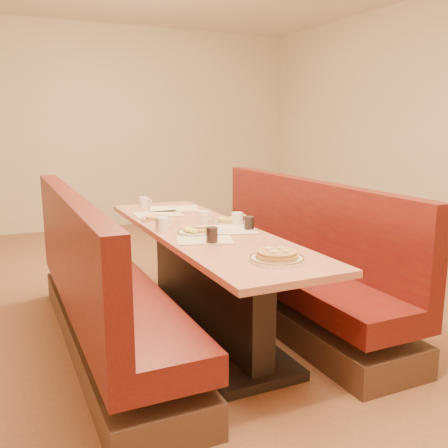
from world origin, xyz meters
name	(u,v)px	position (x,y,z in m)	size (l,w,h in m)	color
ground	(205,330)	(0.00, 0.00, 0.00)	(8.00, 8.00, 0.00)	#9E6647
room_envelope	(202,52)	(0.00, 0.00, 1.93)	(6.04, 8.04, 2.82)	beige
diner_table	(204,281)	(0.00, 0.00, 0.37)	(0.70, 2.50, 0.75)	black
booth_left	(101,297)	(-0.73, 0.00, 0.36)	(0.55, 2.50, 1.05)	#4C3326
booth_right	(291,270)	(0.73, 0.00, 0.36)	(0.55, 2.50, 1.05)	#4C3326
placemat_near_left	(205,239)	(-0.12, -0.30, 0.75)	(0.35, 0.26, 0.00)	beige
placemat_near_right	(225,230)	(0.12, -0.10, 0.75)	(0.41, 0.31, 0.00)	beige
placemat_far_left	(158,214)	(-0.12, 0.67, 0.75)	(0.36, 0.27, 0.00)	beige
placemat_far_right	(174,209)	(0.09, 0.86, 0.75)	(0.41, 0.31, 0.00)	beige
pancake_plate	(277,257)	(0.04, -0.92, 0.77)	(0.31, 0.31, 0.07)	white
eggs_plate	(195,232)	(-0.11, -0.12, 0.77)	(0.26, 0.26, 0.05)	white
extra_plate_mid	(227,221)	(0.24, 0.13, 0.77)	(0.22, 0.22, 0.05)	white
extra_plate_far	(156,218)	(-0.21, 0.45, 0.77)	(0.23, 0.23, 0.05)	white
coffee_mug_a	(238,218)	(0.28, 0.04, 0.80)	(0.12, 0.08, 0.09)	white
coffee_mug_b	(162,224)	(-0.28, 0.07, 0.80)	(0.12, 0.09, 0.10)	white
coffee_mug_c	(204,216)	(0.10, 0.23, 0.79)	(0.11, 0.08, 0.09)	white
coffee_mug_d	(144,202)	(-0.11, 1.10, 0.79)	(0.11, 0.08, 0.08)	white
soda_tumbler_near	(212,235)	(-0.11, -0.40, 0.80)	(0.07, 0.07, 0.10)	black
soda_tumbler_mid	(249,223)	(0.28, -0.15, 0.80)	(0.07, 0.07, 0.09)	black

